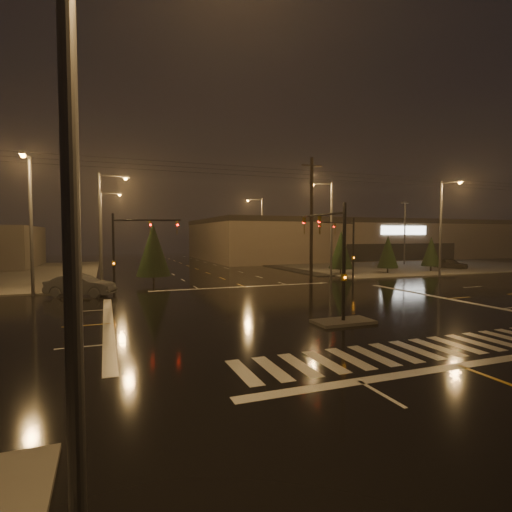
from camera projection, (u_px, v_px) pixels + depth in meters
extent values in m
plane|color=black|center=(306.00, 309.00, 23.67)|extent=(140.00, 140.00, 0.00)
cube|color=#4D4A45|center=(386.00, 263.00, 62.30)|extent=(36.00, 36.00, 0.12)
cube|color=#4D4A45|center=(343.00, 322.00, 19.93)|extent=(3.00, 1.60, 0.15)
cube|color=beige|center=(416.00, 350.00, 15.27)|extent=(15.00, 2.60, 0.01)
cube|color=beige|center=(460.00, 366.00, 13.40)|extent=(16.00, 0.50, 0.01)
cube|color=beige|center=(245.00, 287.00, 33.94)|extent=(16.00, 0.50, 0.01)
cube|color=black|center=(421.00, 263.00, 62.21)|extent=(50.00, 24.00, 0.08)
cube|color=#6E5C4E|center=(354.00, 240.00, 78.83)|extent=(60.00, 28.00, 7.00)
cube|color=black|center=(354.00, 223.00, 78.66)|extent=(60.20, 28.20, 0.80)
cube|color=white|center=(404.00, 230.00, 65.58)|extent=(9.00, 0.20, 1.40)
cube|color=black|center=(403.00, 252.00, 65.81)|extent=(22.00, 0.15, 2.80)
cylinder|color=black|center=(344.00, 263.00, 19.78)|extent=(0.18, 0.18, 6.00)
cylinder|color=black|center=(321.00, 215.00, 21.75)|extent=(0.12, 4.50, 0.12)
imported|color=#594707|center=(304.00, 217.00, 23.64)|extent=(0.16, 0.20, 1.00)
cube|color=#594707|center=(344.00, 277.00, 19.82)|extent=(0.25, 0.18, 0.35)
cylinder|color=black|center=(353.00, 250.00, 37.04)|extent=(0.18, 0.18, 6.00)
cylinder|color=black|center=(337.00, 223.00, 35.28)|extent=(4.74, 1.82, 0.12)
imported|color=#594707|center=(320.00, 223.00, 33.81)|extent=(0.24, 0.22, 1.00)
cube|color=#594707|center=(353.00, 258.00, 37.07)|extent=(0.25, 0.18, 0.35)
cylinder|color=black|center=(114.00, 254.00, 29.60)|extent=(0.18, 0.18, 6.00)
cylinder|color=black|center=(147.00, 220.00, 29.51)|extent=(4.74, 1.82, 0.12)
imported|color=#594707|center=(177.00, 221.00, 29.54)|extent=(0.24, 0.22, 1.00)
cube|color=#594707|center=(114.00, 263.00, 29.64)|extent=(0.25, 0.18, 0.35)
cylinder|color=#38383A|center=(70.00, 190.00, 5.33)|extent=(0.24, 0.24, 10.00)
cylinder|color=#38383A|center=(100.00, 228.00, 36.15)|extent=(0.24, 0.24, 10.00)
cylinder|color=#38383A|center=(113.00, 176.00, 36.32)|extent=(2.40, 0.14, 0.14)
cube|color=#38383A|center=(125.00, 177.00, 36.71)|extent=(0.70, 0.30, 0.18)
sphere|color=orange|center=(126.00, 178.00, 36.72)|extent=(0.32, 0.32, 0.32)
cylinder|color=#38383A|center=(101.00, 230.00, 51.09)|extent=(0.24, 0.24, 10.00)
cylinder|color=#38383A|center=(110.00, 193.00, 51.26)|extent=(2.40, 0.14, 0.14)
cube|color=#38383A|center=(120.00, 194.00, 51.65)|extent=(0.70, 0.30, 0.18)
sphere|color=orange|center=(120.00, 195.00, 51.66)|extent=(0.32, 0.32, 0.32)
cylinder|color=#38383A|center=(331.00, 229.00, 42.42)|extent=(0.24, 0.24, 10.00)
cylinder|color=#38383A|center=(322.00, 184.00, 41.75)|extent=(2.40, 0.14, 0.14)
cube|color=#38383A|center=(313.00, 184.00, 41.36)|extent=(0.70, 0.30, 0.18)
sphere|color=orange|center=(313.00, 185.00, 41.37)|extent=(0.32, 0.32, 0.32)
cylinder|color=#38383A|center=(262.00, 231.00, 61.10)|extent=(0.24, 0.24, 10.00)
cylinder|color=#38383A|center=(255.00, 199.00, 60.42)|extent=(2.40, 0.14, 0.14)
cube|color=#38383A|center=(248.00, 200.00, 60.04)|extent=(0.70, 0.30, 0.18)
sphere|color=orange|center=(248.00, 200.00, 60.04)|extent=(0.32, 0.32, 0.32)
cylinder|color=#38383A|center=(31.00, 227.00, 28.49)|extent=(0.24, 0.24, 10.00)
cylinder|color=#38383A|center=(26.00, 156.00, 27.11)|extent=(0.14, 2.40, 0.14)
cube|color=#38383A|center=(23.00, 153.00, 26.09)|extent=(0.30, 0.70, 0.18)
sphere|color=orange|center=(23.00, 155.00, 26.10)|extent=(0.32, 0.32, 0.32)
cylinder|color=#38383A|center=(441.00, 229.00, 41.94)|extent=(0.24, 0.24, 10.00)
cylinder|color=#38383A|center=(451.00, 182.00, 40.56)|extent=(0.14, 2.40, 0.14)
cube|color=#38383A|center=(460.00, 181.00, 39.54)|extent=(0.30, 0.70, 0.18)
sphere|color=orange|center=(460.00, 182.00, 39.55)|extent=(0.32, 0.32, 0.32)
cylinder|color=black|center=(311.00, 219.00, 39.26)|extent=(0.32, 0.32, 12.00)
cube|color=black|center=(312.00, 166.00, 38.99)|extent=(2.20, 0.12, 0.12)
cylinder|color=black|center=(341.00, 272.00, 44.13)|extent=(0.18, 0.18, 0.70)
cone|color=black|center=(341.00, 250.00, 44.00)|extent=(2.67, 2.67, 4.17)
cylinder|color=black|center=(388.00, 271.00, 45.27)|extent=(0.18, 0.18, 0.70)
cone|color=black|center=(388.00, 252.00, 45.16)|extent=(2.33, 2.33, 3.65)
cylinder|color=black|center=(431.00, 269.00, 48.01)|extent=(0.18, 0.18, 0.70)
cone|color=black|center=(431.00, 251.00, 47.90)|extent=(2.24, 2.24, 3.50)
cylinder|color=black|center=(154.00, 280.00, 36.15)|extent=(0.18, 0.18, 0.70)
cone|color=black|center=(153.00, 249.00, 36.00)|extent=(3.07, 3.07, 4.80)
imported|color=black|center=(451.00, 264.00, 51.60)|extent=(3.31, 4.38, 1.39)
imported|color=#515458|center=(81.00, 285.00, 28.64)|extent=(5.03, 3.43, 1.57)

